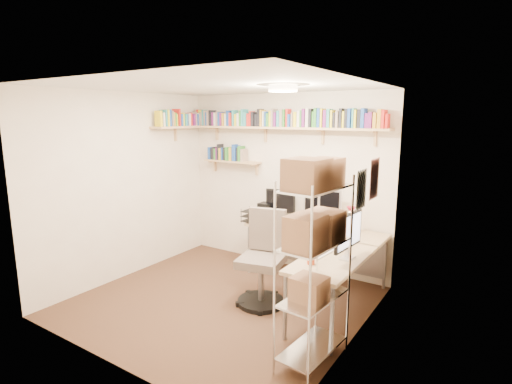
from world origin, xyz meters
TOP-DOWN VIEW (x-y plane):
  - ground at (0.00, 0.00)m, footprint 3.20×3.20m
  - room_shell at (0.00, 0.00)m, footprint 3.24×3.04m
  - wall_shelves at (-0.39, 1.30)m, footprint 3.12×1.09m
  - corner_desk at (0.70, 0.95)m, footprint 1.92×1.83m
  - office_chair at (0.42, 0.27)m, footprint 0.59×0.60m
  - wire_rack at (1.42, -0.52)m, footprint 0.42×0.76m

SIDE VIEW (x-z plane):
  - ground at x=0.00m, z-range 0.00..0.00m
  - office_chair at x=0.42m, z-range -0.09..1.02m
  - corner_desk at x=0.70m, z-range 0.09..1.33m
  - wire_rack at x=1.42m, z-range 0.35..2.20m
  - room_shell at x=0.00m, z-range 0.29..2.81m
  - wall_shelves at x=-0.39m, z-range 1.63..2.43m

